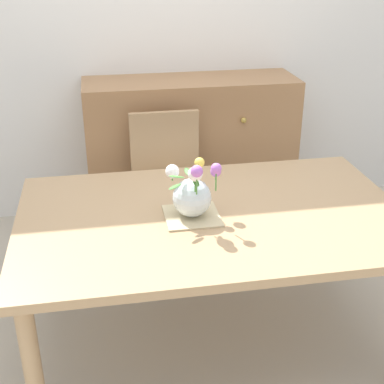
{
  "coord_description": "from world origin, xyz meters",
  "views": [
    {
      "loc": [
        -0.46,
        -2.06,
        1.83
      ],
      "look_at": [
        -0.1,
        -0.02,
        0.84
      ],
      "focal_mm": 49.95,
      "sensor_mm": 36.0,
      "label": 1
    }
  ],
  "objects_px": {
    "chair_far": "(168,177)",
    "dining_table": "(212,228)",
    "flower_vase": "(192,193)",
    "dresser": "(191,151)"
  },
  "relations": [
    {
      "from": "chair_far",
      "to": "flower_vase",
      "type": "relative_size",
      "value": 3.26
    },
    {
      "from": "dining_table",
      "to": "flower_vase",
      "type": "relative_size",
      "value": 6.28
    },
    {
      "from": "chair_far",
      "to": "flower_vase",
      "type": "distance_m",
      "value": 0.95
    },
    {
      "from": "chair_far",
      "to": "dining_table",
      "type": "bearing_deg",
      "value": 95.63
    },
    {
      "from": "dining_table",
      "to": "chair_far",
      "type": "distance_m",
      "value": 0.89
    },
    {
      "from": "flower_vase",
      "to": "chair_far",
      "type": "bearing_deg",
      "value": 89.46
    },
    {
      "from": "chair_far",
      "to": "dresser",
      "type": "bearing_deg",
      "value": -116.41
    },
    {
      "from": "dining_table",
      "to": "chair_far",
      "type": "relative_size",
      "value": 1.92
    },
    {
      "from": "dresser",
      "to": "flower_vase",
      "type": "xyz_separation_m",
      "value": [
        -0.23,
        -1.35,
        0.34
      ]
    },
    {
      "from": "dresser",
      "to": "flower_vase",
      "type": "distance_m",
      "value": 1.41
    }
  ]
}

